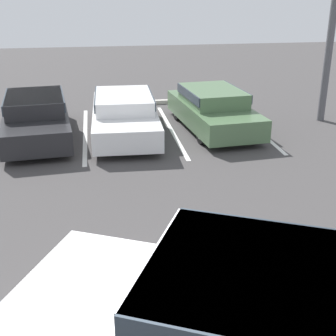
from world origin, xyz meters
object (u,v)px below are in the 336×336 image
object	(u,v)px
parked_sedan_a	(36,116)
wheel_stop_curb	(156,102)
parked_sedan_b	(124,113)
light_post	(333,18)
parked_sedan_c	(213,108)

from	to	relation	value
parked_sedan_a	wheel_stop_curb	distance (m)	5.27
parked_sedan_b	light_post	world-z (taller)	light_post
light_post	wheel_stop_curb	size ratio (longest dim) A/B	3.40
parked_sedan_b	wheel_stop_curb	distance (m)	3.82
parked_sedan_c	parked_sedan_a	bearing A→B (deg)	-95.04
parked_sedan_a	parked_sedan_c	bearing A→B (deg)	85.04
parked_sedan_b	parked_sedan_c	bearing A→B (deg)	94.00
wheel_stop_curb	light_post	bearing A→B (deg)	-30.92
parked_sedan_b	parked_sedan_c	xyz separation A→B (m)	(2.72, 0.11, 0.02)
light_post	wheel_stop_curb	xyz separation A→B (m)	(-5.07, 3.04, -3.15)
light_post	wheel_stop_curb	distance (m)	6.70
parked_sedan_c	parked_sedan_b	bearing A→B (deg)	-93.37
parked_sedan_a	parked_sedan_c	world-z (taller)	parked_sedan_a
parked_sedan_c	light_post	bearing A→B (deg)	89.97
parked_sedan_b	light_post	size ratio (longest dim) A/B	0.86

